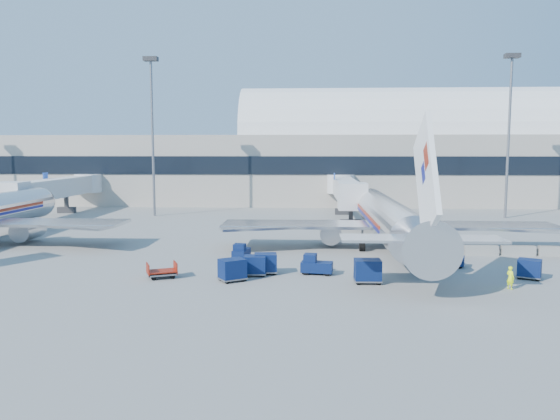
# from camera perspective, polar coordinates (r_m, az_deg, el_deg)

# --- Properties ---
(ground) EXTENTS (260.00, 260.00, 0.00)m
(ground) POSITION_cam_1_polar(r_m,az_deg,el_deg) (48.63, 0.23, -4.99)
(ground) COLOR gray
(ground) RESTS_ON ground
(terminal) EXTENTS (170.00, 28.15, 21.00)m
(terminal) POSITION_cam_1_polar(r_m,az_deg,el_deg) (104.83, -5.79, 5.16)
(terminal) COLOR #B2AA9E
(terminal) RESTS_ON ground
(airliner_main) EXTENTS (32.00, 37.26, 12.07)m
(airliner_main) POSITION_cam_1_polar(r_m,az_deg,el_deg) (53.13, 11.30, -0.96)
(airliner_main) COLOR silver
(airliner_main) RESTS_ON ground
(jetbridge_near) EXTENTS (4.40, 27.50, 6.25)m
(jetbridge_near) POSITION_cam_1_polar(r_m,az_deg,el_deg) (78.83, 6.82, 2.18)
(jetbridge_near) COLOR silver
(jetbridge_near) RESTS_ON ground
(jetbridge_mid) EXTENTS (4.40, 27.50, 6.25)m
(jetbridge_mid) POSITION_cam_1_polar(r_m,az_deg,el_deg) (86.76, -22.08, 2.13)
(jetbridge_mid) COLOR silver
(jetbridge_mid) RESTS_ON ground
(mast_west) EXTENTS (2.00, 1.20, 22.60)m
(mast_west) POSITION_cam_1_polar(r_m,az_deg,el_deg) (80.94, -13.23, 9.86)
(mast_west) COLOR slate
(mast_west) RESTS_ON ground
(mast_east) EXTENTS (2.00, 1.20, 22.60)m
(mast_east) POSITION_cam_1_polar(r_m,az_deg,el_deg) (82.62, 22.88, 9.46)
(mast_east) COLOR slate
(mast_east) RESTS_ON ground
(barrier_near) EXTENTS (3.00, 0.55, 0.90)m
(barrier_near) POSITION_cam_1_polar(r_m,az_deg,el_deg) (52.87, 20.28, -3.98)
(barrier_near) COLOR #9E9E96
(barrier_near) RESTS_ON ground
(barrier_mid) EXTENTS (3.00, 0.55, 0.90)m
(barrier_mid) POSITION_cam_1_polar(r_m,az_deg,el_deg) (53.94, 23.63, -3.92)
(barrier_mid) COLOR #9E9E96
(barrier_mid) RESTS_ON ground
(barrier_far) EXTENTS (3.00, 0.55, 0.90)m
(barrier_far) POSITION_cam_1_polar(r_m,az_deg,el_deg) (55.19, 26.84, -3.85)
(barrier_far) COLOR #9E9E96
(barrier_far) RESTS_ON ground
(tug_lead) EXTENTS (2.54, 1.54, 1.56)m
(tug_lead) POSITION_cam_1_polar(r_m,az_deg,el_deg) (42.23, 3.74, -5.76)
(tug_lead) COLOR #091845
(tug_lead) RESTS_ON ground
(tug_right) EXTENTS (2.50, 1.80, 1.47)m
(tug_right) POSITION_cam_1_polar(r_m,az_deg,el_deg) (46.91, 17.20, -4.86)
(tug_right) COLOR #091845
(tug_right) RESTS_ON ground
(tug_left) EXTENTS (1.46, 2.39, 1.46)m
(tug_left) POSITION_cam_1_polar(r_m,az_deg,el_deg) (47.74, -4.12, -4.41)
(tug_left) COLOR #091845
(tug_left) RESTS_ON ground
(cart_train_a) EXTENTS (1.92, 1.54, 1.58)m
(cart_train_a) POSITION_cam_1_polar(r_m,az_deg,el_deg) (42.22, -1.51, -5.57)
(cart_train_a) COLOR #091845
(cart_train_a) RESTS_ON ground
(cart_train_b) EXTENTS (1.78, 1.39, 1.53)m
(cart_train_b) POSITION_cam_1_polar(r_m,az_deg,el_deg) (41.65, -2.64, -5.77)
(cart_train_b) COLOR #091845
(cart_train_b) RESTS_ON ground
(cart_train_c) EXTENTS (2.32, 2.19, 1.63)m
(cart_train_c) POSITION_cam_1_polar(r_m,az_deg,el_deg) (40.05, -5.00, -6.20)
(cart_train_c) COLOR #091845
(cart_train_c) RESTS_ON ground
(cart_solo_near) EXTENTS (2.00, 1.55, 1.72)m
(cart_solo_near) POSITION_cam_1_polar(r_m,az_deg,el_deg) (39.80, 9.15, -6.26)
(cart_solo_near) COLOR #091845
(cart_solo_near) RESTS_ON ground
(cart_solo_far) EXTENTS (2.07, 1.90, 1.47)m
(cart_solo_far) POSITION_cam_1_polar(r_m,az_deg,el_deg) (44.59, 24.62, -5.58)
(cart_solo_far) COLOR #091845
(cart_solo_far) RESTS_ON ground
(cart_open_red) EXTENTS (2.55, 2.23, 0.57)m
(cart_open_red) POSITION_cam_1_polar(r_m,az_deg,el_deg) (41.88, -12.21, -6.41)
(cart_open_red) COLOR slate
(cart_open_red) RESTS_ON ground
(ramp_worker) EXTENTS (0.64, 0.70, 1.61)m
(ramp_worker) POSITION_cam_1_polar(r_m,az_deg,el_deg) (40.84, 22.93, -6.53)
(ramp_worker) COLOR #D7FF1A
(ramp_worker) RESTS_ON ground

